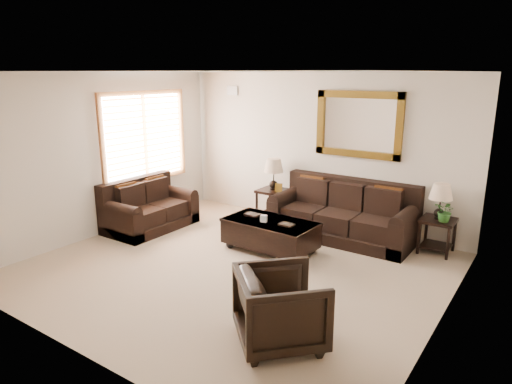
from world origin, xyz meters
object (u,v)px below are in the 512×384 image
Objects in this scene: loveseat at (148,210)px; armchair at (281,305)px; coffee_table at (270,232)px; sofa at (343,217)px; end_table_right at (440,208)px; end_table_left at (274,180)px.

loveseat reaches higher than armchair.
armchair reaches higher than coffee_table.
sofa is 1.52m from end_table_right.
sofa is at bearing -32.93° from armchair.
end_table_left is 1.35× the size of armchair.
sofa is at bearing -6.03° from end_table_left.
sofa is 1.55m from end_table_left.
sofa reaches higher than loveseat.
end_table_left is 2.95m from end_table_right.
end_table_right is at bearing -57.72° from armchair.
sofa reaches higher than coffee_table.
loveseat is 2.34m from end_table_left.
coffee_table is (2.37, 0.32, -0.02)m from loveseat.
sofa reaches higher than armchair.
loveseat is at bearing -159.56° from end_table_right.
end_table_right is at bearing 6.75° from sofa.
end_table_left is 1.63m from coffee_table.
loveseat is at bearing 19.37° from armchair.
end_table_left reaches higher than end_table_right.
coffee_table is 1.68× the size of armchair.
armchair is at bearing -52.74° from coffee_table.
sofa is at bearing -173.25° from end_table_right.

